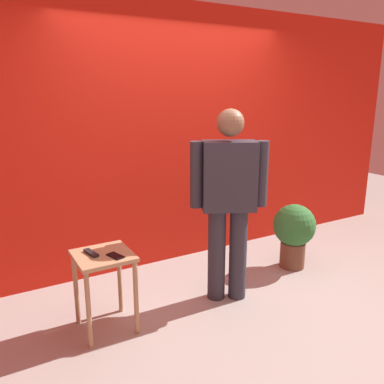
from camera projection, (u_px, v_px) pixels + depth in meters
ground_plane at (249, 309)px, 3.38m from camera, size 12.00×12.00×0.00m
back_wall_red at (175, 137)px, 4.17m from camera, size 6.40×0.12×2.69m
standing_person at (229, 197)px, 3.35m from camera, size 0.65×0.40×1.69m
side_table at (104, 270)px, 2.99m from camera, size 0.42×0.42×0.63m
cell_phone at (115, 256)px, 2.91m from camera, size 0.11×0.16×0.01m
tv_remote at (91, 253)px, 2.95m from camera, size 0.08×0.18×0.02m
potted_plant at (294, 231)px, 4.10m from camera, size 0.44×0.44×0.69m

